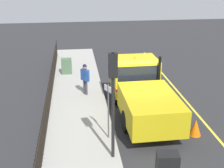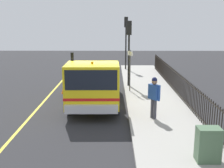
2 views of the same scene
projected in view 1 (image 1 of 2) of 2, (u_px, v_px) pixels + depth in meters
name	position (u px, v px, depth m)	size (l,w,h in m)	color
ground_plane	(141.00, 112.00, 15.31)	(53.45, 53.45, 0.00)	#2B2B2D
sidewalk_slab	(78.00, 114.00, 14.90)	(3.02, 24.30, 0.16)	#A3A099
lane_marking	(193.00, 109.00, 15.62)	(0.12, 21.87, 0.01)	yellow
work_truck	(141.00, 88.00, 14.89)	(2.43, 6.18, 2.73)	yellow
worker_standing	(85.00, 76.00, 16.62)	(0.48, 0.54, 1.76)	#264C99
iron_fence	(48.00, 102.00, 14.48)	(0.04, 20.69, 1.23)	black
traffic_light_near	(113.00, 86.00, 10.43)	(0.30, 0.21, 4.02)	black
utility_cabinet	(67.00, 66.00, 20.08)	(0.67, 0.46, 1.03)	#4C6B4C
traffic_cone	(195.00, 127.00, 13.10)	(0.51, 0.51, 0.73)	orange
street_sign	(108.00, 105.00, 12.19)	(0.27, 0.45, 2.40)	#4C4C4C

